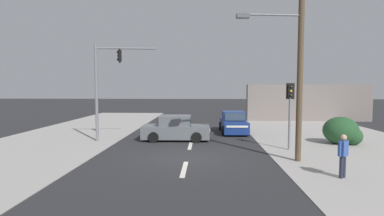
{
  "coord_description": "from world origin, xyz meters",
  "views": [
    {
      "loc": [
        0.86,
        -14.0,
        3.36
      ],
      "look_at": [
        0.05,
        4.0,
        2.09
      ],
      "focal_mm": 28.0,
      "sensor_mm": 36.0,
      "label": 1
    }
  ],
  "objects_px": {
    "pedestal_signal_right_kerb": "(290,105)",
    "pedestrian_at_kerb": "(343,154)",
    "sedan_oncoming_near": "(176,129)",
    "utility_pole_foreground_right": "(297,53)",
    "traffic_signal_mast": "(105,79)",
    "sedan_crossing_left": "(233,123)"
  },
  "relations": [
    {
      "from": "pedestal_signal_right_kerb",
      "to": "pedestrian_at_kerb",
      "type": "height_order",
      "value": "pedestal_signal_right_kerb"
    },
    {
      "from": "sedan_oncoming_near",
      "to": "utility_pole_foreground_right",
      "type": "bearing_deg",
      "value": -41.28
    },
    {
      "from": "traffic_signal_mast",
      "to": "sedan_oncoming_near",
      "type": "xyz_separation_m",
      "value": [
        4.26,
        0.58,
        -3.13
      ]
    },
    {
      "from": "pedestal_signal_right_kerb",
      "to": "pedestrian_at_kerb",
      "type": "xyz_separation_m",
      "value": [
        0.58,
        -4.93,
        -1.49
      ]
    },
    {
      "from": "sedan_oncoming_near",
      "to": "sedan_crossing_left",
      "type": "bearing_deg",
      "value": 40.5
    },
    {
      "from": "sedan_oncoming_near",
      "to": "pedestal_signal_right_kerb",
      "type": "bearing_deg",
      "value": -23.21
    },
    {
      "from": "pedestal_signal_right_kerb",
      "to": "pedestrian_at_kerb",
      "type": "distance_m",
      "value": 5.18
    },
    {
      "from": "traffic_signal_mast",
      "to": "pedestal_signal_right_kerb",
      "type": "xyz_separation_m",
      "value": [
        10.59,
        -2.13,
        -1.42
      ]
    },
    {
      "from": "traffic_signal_mast",
      "to": "pedestal_signal_right_kerb",
      "type": "relative_size",
      "value": 1.69
    },
    {
      "from": "traffic_signal_mast",
      "to": "sedan_crossing_left",
      "type": "distance_m",
      "value": 9.62
    },
    {
      "from": "traffic_signal_mast",
      "to": "pedestrian_at_kerb",
      "type": "distance_m",
      "value": 13.52
    },
    {
      "from": "utility_pole_foreground_right",
      "to": "sedan_oncoming_near",
      "type": "height_order",
      "value": "utility_pole_foreground_right"
    },
    {
      "from": "utility_pole_foreground_right",
      "to": "pedestrian_at_kerb",
      "type": "height_order",
      "value": "utility_pole_foreground_right"
    },
    {
      "from": "traffic_signal_mast",
      "to": "pedestal_signal_right_kerb",
      "type": "bearing_deg",
      "value": -11.36
    },
    {
      "from": "pedestal_signal_right_kerb",
      "to": "sedan_oncoming_near",
      "type": "height_order",
      "value": "pedestal_signal_right_kerb"
    },
    {
      "from": "sedan_oncoming_near",
      "to": "sedan_crossing_left",
      "type": "height_order",
      "value": "same"
    },
    {
      "from": "sedan_oncoming_near",
      "to": "pedestrian_at_kerb",
      "type": "relative_size",
      "value": 2.62
    },
    {
      "from": "utility_pole_foreground_right",
      "to": "pedestal_signal_right_kerb",
      "type": "height_order",
      "value": "utility_pole_foreground_right"
    },
    {
      "from": "traffic_signal_mast",
      "to": "sedan_crossing_left",
      "type": "height_order",
      "value": "traffic_signal_mast"
    },
    {
      "from": "sedan_crossing_left",
      "to": "utility_pole_foreground_right",
      "type": "bearing_deg",
      "value": -77.03
    },
    {
      "from": "sedan_crossing_left",
      "to": "traffic_signal_mast",
      "type": "bearing_deg",
      "value": -154.3
    },
    {
      "from": "sedan_oncoming_near",
      "to": "pedestrian_at_kerb",
      "type": "height_order",
      "value": "pedestrian_at_kerb"
    }
  ]
}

